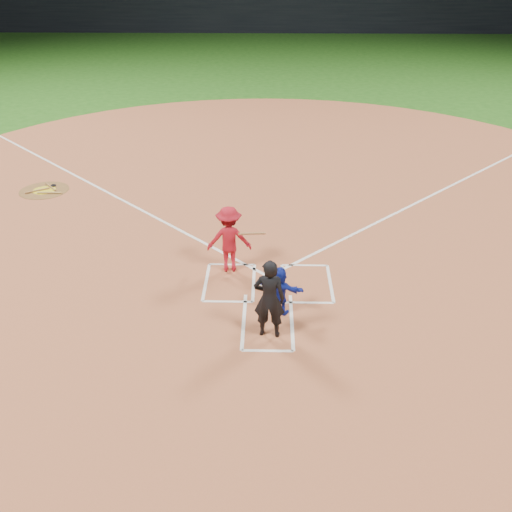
{
  "coord_description": "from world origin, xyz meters",
  "views": [
    {
      "loc": [
        -0.02,
        -12.47,
        7.58
      ],
      "look_at": [
        -0.3,
        -0.4,
        1.0
      ],
      "focal_mm": 40.0,
      "sensor_mm": 36.0,
      "label": 1
    }
  ],
  "objects_px": {
    "home_plate": "(268,282)",
    "batter_at_plate": "(229,239)",
    "catcher": "(279,291)",
    "on_deck_circle": "(44,190)",
    "umpire": "(269,299)"
  },
  "relations": [
    {
      "from": "home_plate",
      "to": "on_deck_circle",
      "type": "height_order",
      "value": "home_plate"
    },
    {
      "from": "catcher",
      "to": "batter_at_plate",
      "type": "bearing_deg",
      "value": -38.41
    },
    {
      "from": "home_plate",
      "to": "batter_at_plate",
      "type": "bearing_deg",
      "value": -33.03
    },
    {
      "from": "on_deck_circle",
      "to": "catcher",
      "type": "xyz_separation_m",
      "value": [
        8.17,
        -7.39,
        0.59
      ]
    },
    {
      "from": "home_plate",
      "to": "on_deck_circle",
      "type": "distance_m",
      "value": 9.97
    },
    {
      "from": "home_plate",
      "to": "on_deck_circle",
      "type": "relative_size",
      "value": 0.35
    },
    {
      "from": "on_deck_circle",
      "to": "umpire",
      "type": "distance_m",
      "value": 11.49
    },
    {
      "from": "home_plate",
      "to": "catcher",
      "type": "relative_size",
      "value": 0.5
    },
    {
      "from": "home_plate",
      "to": "umpire",
      "type": "height_order",
      "value": "umpire"
    },
    {
      "from": "on_deck_circle",
      "to": "catcher",
      "type": "bearing_deg",
      "value": -42.15
    },
    {
      "from": "catcher",
      "to": "umpire",
      "type": "bearing_deg",
      "value": 93.89
    },
    {
      "from": "home_plate",
      "to": "batter_at_plate",
      "type": "height_order",
      "value": "batter_at_plate"
    },
    {
      "from": "umpire",
      "to": "batter_at_plate",
      "type": "bearing_deg",
      "value": -64.48
    },
    {
      "from": "umpire",
      "to": "batter_at_plate",
      "type": "distance_m",
      "value": 3.05
    },
    {
      "from": "home_plate",
      "to": "batter_at_plate",
      "type": "distance_m",
      "value": 1.51
    }
  ]
}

